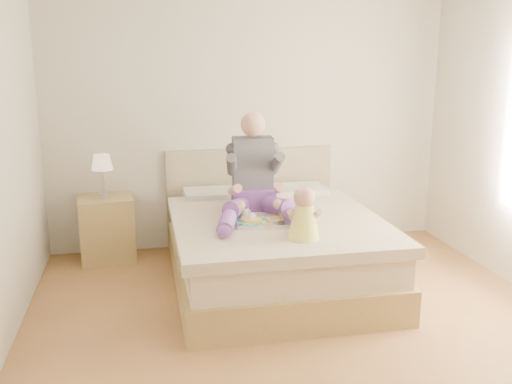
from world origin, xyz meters
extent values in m
cube|color=brown|center=(0.00, 0.00, 0.00)|extent=(4.00, 4.20, 0.01)
cube|color=beige|center=(0.00, 2.10, 1.35)|extent=(4.00, 0.02, 2.70)
cube|color=olive|center=(0.00, 1.02, 0.14)|extent=(1.68, 2.13, 0.28)
cube|color=beige|center=(0.00, 1.02, 0.40)|extent=(1.60, 2.05, 0.24)
cube|color=beige|center=(0.00, 0.87, 0.57)|extent=(1.70, 1.80, 0.09)
cube|color=beige|center=(-0.38, 1.76, 0.59)|extent=(0.62, 0.40, 0.14)
cube|color=beige|center=(0.38, 1.76, 0.59)|extent=(0.62, 0.40, 0.14)
cube|color=#86795C|center=(0.00, 2.09, 0.50)|extent=(1.70, 0.08, 1.00)
cube|color=olive|center=(-1.43, 1.88, 0.31)|extent=(0.54, 0.49, 0.61)
cylinder|color=silver|center=(-1.44, 1.92, 0.63)|extent=(0.11, 0.11, 0.04)
cylinder|color=silver|center=(-1.44, 1.92, 0.76)|extent=(0.02, 0.02, 0.22)
cone|color=#FFE8C7|center=(-1.44, 1.92, 0.94)|extent=(0.20, 0.20, 0.14)
cube|color=#613689|center=(-0.13, 1.24, 0.70)|extent=(0.39, 0.32, 0.17)
cube|color=#33333A|center=(-0.12, 1.30, 1.00)|extent=(0.36, 0.24, 0.46)
sphere|color=tan|center=(-0.13, 1.27, 1.34)|extent=(0.21, 0.21, 0.21)
cylinder|color=#613689|center=(-0.30, 1.02, 0.69)|extent=(0.34, 0.51, 0.21)
cylinder|color=#613689|center=(-0.45, 0.67, 0.67)|extent=(0.23, 0.46, 0.12)
sphere|color=#613689|center=(-0.50, 0.46, 0.66)|extent=(0.11, 0.11, 0.11)
cylinder|color=#33333A|center=(-0.33, 1.18, 1.02)|extent=(0.14, 0.30, 0.24)
cylinder|color=tan|center=(-0.33, 1.00, 0.84)|extent=(0.08, 0.30, 0.16)
sphere|color=tan|center=(-0.32, 0.85, 0.75)|extent=(0.08, 0.08, 0.08)
cylinder|color=#613689|center=(0.01, 1.00, 0.69)|extent=(0.27, 0.52, 0.21)
cylinder|color=#613689|center=(0.09, 0.62, 0.67)|extent=(0.16, 0.45, 0.12)
sphere|color=#613689|center=(0.11, 0.41, 0.66)|extent=(0.11, 0.11, 0.11)
cylinder|color=#33333A|center=(0.06, 1.15, 1.02)|extent=(0.09, 0.29, 0.24)
cylinder|color=tan|center=(0.03, 0.97, 0.84)|extent=(0.12, 0.31, 0.16)
sphere|color=tan|center=(-0.01, 0.82, 0.75)|extent=(0.08, 0.08, 0.08)
cube|color=silver|center=(-0.15, 0.76, 0.62)|extent=(0.46, 0.38, 0.01)
cylinder|color=teal|center=(-0.24, 0.78, 0.63)|extent=(0.25, 0.25, 0.01)
cylinder|color=gold|center=(-0.24, 0.78, 0.64)|extent=(0.16, 0.16, 0.02)
cylinder|color=white|center=(-0.27, 0.90, 0.66)|extent=(0.07, 0.07, 0.08)
torus|color=white|center=(-0.23, 0.90, 0.66)|extent=(0.02, 0.06, 0.06)
cylinder|color=brown|center=(-0.27, 0.90, 0.70)|extent=(0.07, 0.07, 0.01)
cylinder|color=white|center=(-0.03, 0.82, 0.63)|extent=(0.14, 0.14, 0.01)
cube|color=gold|center=(-0.03, 0.82, 0.64)|extent=(0.09, 0.08, 0.02)
cylinder|color=white|center=(-0.14, 0.66, 0.63)|extent=(0.14, 0.14, 0.01)
ellipsoid|color=red|center=(-0.13, 0.66, 0.64)|extent=(0.03, 0.03, 0.01)
cylinder|color=white|center=(0.02, 0.80, 0.68)|extent=(0.06, 0.06, 0.11)
cylinder|color=yellow|center=(0.02, 0.80, 0.67)|extent=(0.06, 0.06, 0.11)
cylinder|color=white|center=(-0.02, 0.65, 0.64)|extent=(0.06, 0.06, 0.04)
cylinder|color=#46280A|center=(-0.02, 0.65, 0.64)|extent=(0.05, 0.05, 0.03)
cone|color=#FFF850|center=(0.07, 0.34, 0.74)|extent=(0.24, 0.24, 0.25)
sphere|color=tan|center=(0.07, 0.34, 0.92)|extent=(0.16, 0.16, 0.16)
cylinder|color=tan|center=(0.04, 0.46, 0.65)|extent=(0.11, 0.19, 0.06)
sphere|color=tan|center=(0.05, 0.55, 0.65)|extent=(0.05, 0.05, 0.05)
cylinder|color=tan|center=(-0.02, 0.36, 0.79)|extent=(0.09, 0.14, 0.11)
cylinder|color=tan|center=(0.13, 0.45, 0.65)|extent=(0.06, 0.18, 0.06)
sphere|color=tan|center=(0.15, 0.53, 0.65)|extent=(0.05, 0.05, 0.05)
cylinder|color=tan|center=(0.16, 0.33, 0.79)|extent=(0.06, 0.13, 0.11)
camera|label=1|loc=(-1.07, -3.51, 1.94)|focal=40.00mm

